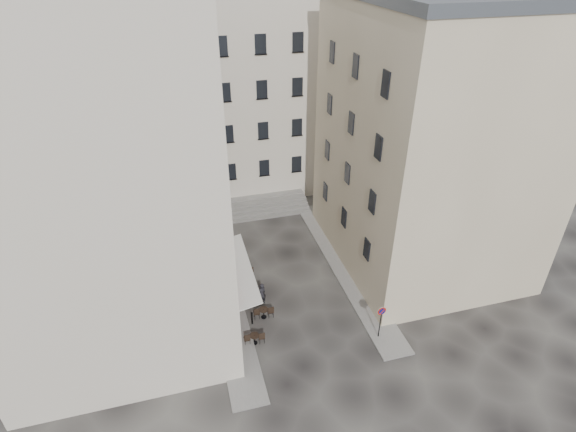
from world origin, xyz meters
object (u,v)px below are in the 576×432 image
object	(u,v)px
no_parking_sign	(381,317)
bistro_table_b	(264,312)
bistro_table_a	(254,338)
pedestrian	(262,294)

from	to	relation	value
no_parking_sign	bistro_table_b	size ratio (longest dim) A/B	1.93
no_parking_sign	bistro_table_b	world-z (taller)	no_parking_sign
bistro_table_a	bistro_table_b	size ratio (longest dim) A/B	0.97
no_parking_sign	pedestrian	world-z (taller)	no_parking_sign
bistro_table_a	bistro_table_b	bearing A→B (deg)	62.89
bistro_table_a	pedestrian	world-z (taller)	pedestrian
pedestrian	no_parking_sign	bearing A→B (deg)	121.92
no_parking_sign	pedestrian	xyz separation A→B (m)	(-6.24, 4.84, -0.89)
bistro_table_a	bistro_table_b	distance (m)	2.23
no_parking_sign	pedestrian	bearing A→B (deg)	137.44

